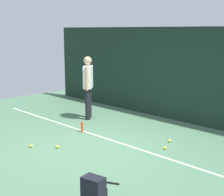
% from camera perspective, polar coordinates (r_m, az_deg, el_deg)
% --- Properties ---
extents(ground_plane, '(12.00, 12.00, 0.00)m').
position_cam_1_polar(ground_plane, '(6.91, -2.37, -8.62)').
color(ground_plane, '#4C7556').
extents(back_fence, '(10.00, 0.10, 2.47)m').
position_cam_1_polar(back_fence, '(8.87, 11.99, 3.89)').
color(back_fence, '#192D23').
rests_on(back_fence, ground).
extents(court_line, '(9.00, 0.05, 0.00)m').
position_cam_1_polar(court_line, '(7.27, 0.86, -7.55)').
color(court_line, white).
rests_on(court_line, ground).
extents(tennis_player, '(0.43, 0.45, 1.70)m').
position_cam_1_polar(tennis_player, '(8.97, -4.13, 2.46)').
color(tennis_player, black).
rests_on(tennis_player, ground).
extents(tennis_racket, '(0.63, 0.43, 0.03)m').
position_cam_1_polar(tennis_racket, '(5.52, -3.07, -13.94)').
color(tennis_racket, black).
rests_on(tennis_racket, ground).
extents(backpack, '(0.33, 0.32, 0.44)m').
position_cam_1_polar(backpack, '(4.72, -3.09, -15.88)').
color(backpack, black).
rests_on(backpack, ground).
extents(tennis_ball_near_player, '(0.07, 0.07, 0.07)m').
position_cam_1_polar(tennis_ball_near_player, '(7.35, 9.83, -7.26)').
color(tennis_ball_near_player, '#CCE033').
rests_on(tennis_ball_near_player, ground).
extents(tennis_ball_by_fence, '(0.07, 0.07, 0.07)m').
position_cam_1_polar(tennis_ball_by_fence, '(6.91, 9.08, -8.48)').
color(tennis_ball_by_fence, '#CCE033').
rests_on(tennis_ball_by_fence, ground).
extents(tennis_ball_mid_court, '(0.07, 0.07, 0.07)m').
position_cam_1_polar(tennis_ball_mid_court, '(6.98, -9.36, -8.28)').
color(tennis_ball_mid_court, '#CCE033').
rests_on(tennis_ball_mid_court, ground).
extents(tennis_ball_far_left, '(0.07, 0.07, 0.07)m').
position_cam_1_polar(tennis_ball_far_left, '(7.15, -13.74, -7.97)').
color(tennis_ball_far_left, '#CCE033').
rests_on(tennis_ball_far_left, ground).
extents(water_bottle, '(0.07, 0.07, 0.24)m').
position_cam_1_polar(water_bottle, '(7.98, -5.13, -4.95)').
color(water_bottle, '#D84C26').
rests_on(water_bottle, ground).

